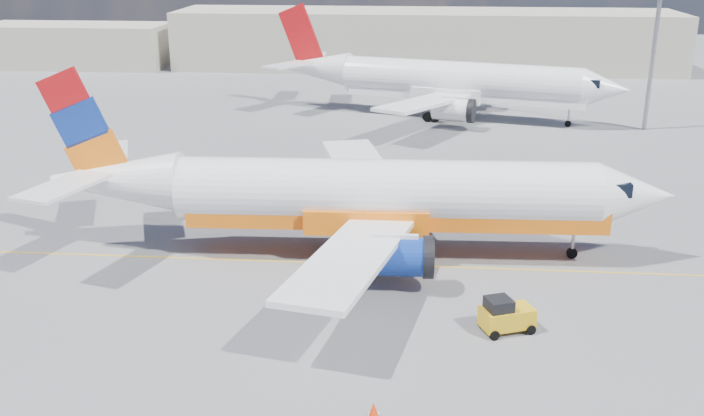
# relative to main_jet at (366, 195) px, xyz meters

# --- Properties ---
(ground) EXTENTS (240.00, 240.00, 0.00)m
(ground) POSITION_rel_main_jet_xyz_m (-1.52, -4.56, -3.68)
(ground) COLOR #59595E
(ground) RESTS_ON ground
(taxi_line) EXTENTS (70.00, 0.15, 0.01)m
(taxi_line) POSITION_rel_main_jet_xyz_m (-1.52, -1.56, -3.67)
(taxi_line) COLOR gold
(taxi_line) RESTS_ON ground
(terminal_main) EXTENTS (70.00, 14.00, 8.00)m
(terminal_main) POSITION_rel_main_jet_xyz_m (3.48, 70.44, 0.32)
(terminal_main) COLOR beige
(terminal_main) RESTS_ON ground
(terminal_annex) EXTENTS (26.00, 10.00, 6.00)m
(terminal_annex) POSITION_rel_main_jet_xyz_m (-46.52, 67.44, -0.68)
(terminal_annex) COLOR beige
(terminal_annex) RESTS_ON ground
(main_jet) EXTENTS (36.40, 28.79, 11.03)m
(main_jet) POSITION_rel_main_jet_xyz_m (0.00, 0.00, 0.00)
(main_jet) COLOR white
(main_jet) RESTS_ON ground
(second_jet) EXTENTS (36.90, 28.16, 11.15)m
(second_jet) POSITION_rel_main_jet_xyz_m (5.91, 37.80, 0.04)
(second_jet) COLOR white
(second_jet) RESTS_ON ground
(gse_tug) EXTENTS (2.78, 2.28, 1.75)m
(gse_tug) POSITION_rel_main_jet_xyz_m (7.25, -9.02, -2.85)
(gse_tug) COLOR black
(gse_tug) RESTS_ON ground
(traffic_cone) EXTENTS (0.45, 0.45, 0.63)m
(traffic_cone) POSITION_rel_main_jet_xyz_m (1.45, -16.60, -3.37)
(traffic_cone) COLOR white
(traffic_cone) RESTS_ON ground
(floodlight_mast) EXTENTS (1.42, 1.42, 19.39)m
(floodlight_mast) POSITION_rel_main_jet_xyz_m (24.90, 34.12, 7.94)
(floodlight_mast) COLOR gray
(floodlight_mast) RESTS_ON ground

